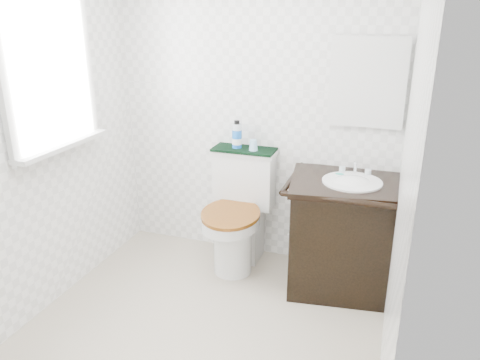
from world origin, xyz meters
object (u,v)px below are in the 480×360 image
Objects in this scene: toilet at (239,218)px; cup at (253,145)px; trash_bin at (303,250)px; vanity at (344,231)px; mouthwash_bottle at (237,135)px.

cup is at bearing 49.93° from toilet.
cup is (-0.42, 0.01, 0.81)m from trash_bin.
trash_bin is (-0.32, 0.15, -0.28)m from vanity.
trash_bin is 1.03m from mouthwash_bottle.
vanity is 0.45m from trash_bin.
vanity is 11.08× the size of cup.
vanity is at bearing -4.14° from toilet.
cup reaches higher than toilet.
cup reaches higher than vanity.
toilet is 10.88× the size of cup.
vanity is 1.07m from mouthwash_bottle.
cup is at bearing 167.86° from vanity.
trash_bin is 3.54× the size of cup.
mouthwash_bottle is at bearing 176.00° from trash_bin.
toilet reaches higher than trash_bin.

